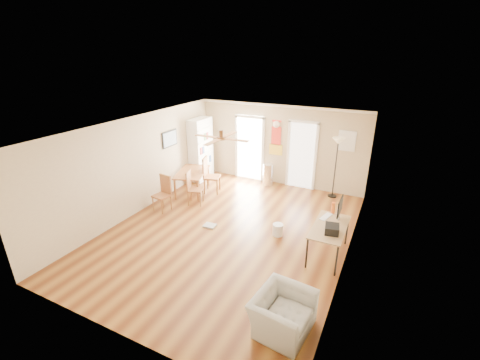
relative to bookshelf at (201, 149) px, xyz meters
The scene contains 28 objects.
floor 3.86m from the bookshelf, 47.31° to the right, with size 7.00×7.00×0.00m, color brown.
ceiling 4.03m from the bookshelf, 47.31° to the right, with size 5.50×7.00×0.00m, color silver, non-canonical shape.
wall_back 2.65m from the bookshelf, 16.91° to the left, with size 5.50×0.04×2.60m, color beige, non-canonical shape.
wall_front 6.73m from the bookshelf, 67.98° to the right, with size 5.50×0.04×2.60m, color beige, non-canonical shape.
wall_left 2.76m from the bookshelf, 94.78° to the right, with size 0.04×7.00×2.60m, color beige, non-canonical shape.
wall_right 5.94m from the bookshelf, 27.41° to the right, with size 0.04×7.00×2.60m, color beige, non-canonical shape.
crown_molding 4.02m from the bookshelf, 47.31° to the right, with size 5.50×7.00×0.08m, color white, non-canonical shape.
kitchen_doorway 1.65m from the bookshelf, 27.05° to the left, with size 0.90×0.10×2.10m, color white, non-canonical shape.
bathroom_doorway 3.36m from the bookshelf, 12.94° to the left, with size 0.80×0.10×2.10m, color white, non-canonical shape.
wall_decal 2.56m from the bookshelf, 17.30° to the left, with size 0.46×0.03×1.10m, color red.
ac_grille 4.68m from the bookshelf, ahead, with size 0.50×0.04×0.60m, color white.
framed_poster 1.50m from the bookshelf, 98.68° to the right, with size 0.04×0.66×0.48m, color black.
ceiling_fan 4.18m from the bookshelf, 50.27° to the right, with size 1.24×1.24×0.20m, color #593819, non-canonical shape.
bookshelf is the anchor object (origin of this frame).
dining_table 1.37m from the bookshelf, 71.58° to the right, with size 0.82×1.36×0.68m, color #A36D34, non-canonical shape.
dining_chair_right_a 1.34m from the bookshelf, 42.43° to the right, with size 0.46×0.46×1.11m, color #AA6A37, non-canonical shape.
dining_chair_right_b 2.08m from the bookshelf, 62.62° to the right, with size 0.41×0.41×0.99m, color #94572F, non-canonical shape.
dining_chair_near 2.61m from the bookshelf, 82.94° to the right, with size 0.40×0.40×0.98m, color #975F30, non-canonical shape.
trash_can 2.42m from the bookshelf, 10.66° to the left, with size 0.34×0.34×0.73m, color silver.
torchiere_lamp 4.40m from the bookshelf, ahead, with size 0.34×0.34×1.83m, color black, non-canonical shape.
computer_desk 5.61m from the bookshelf, 28.60° to the right, with size 0.67×1.34×0.72m, color #A6815A, non-canonical shape.
imac 5.48m from the bookshelf, 24.34° to the right, with size 0.07×0.52×0.49m, color black, non-canonical shape.
keyboard 5.26m from the bookshelf, 25.91° to the right, with size 0.13×0.41×0.02m, color silver.
printer 5.77m from the bookshelf, 30.33° to the right, with size 0.27×0.32×0.16m, color black.
orange_bottle 5.24m from the bookshelf, 22.94° to the right, with size 0.09×0.09×0.26m, color #E05813.
wastebasket_a 4.44m from the bookshelf, 32.97° to the right, with size 0.25×0.25×0.29m, color silver.
floor_cloth 3.52m from the bookshelf, 54.32° to the right, with size 0.30×0.24×0.04m, color #9A9A95.
armchair 6.88m from the bookshelf, 46.91° to the right, with size 0.96×0.83×0.62m, color #A8A9A3.
Camera 1 is at (3.28, -6.08, 4.16)m, focal length 24.19 mm.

